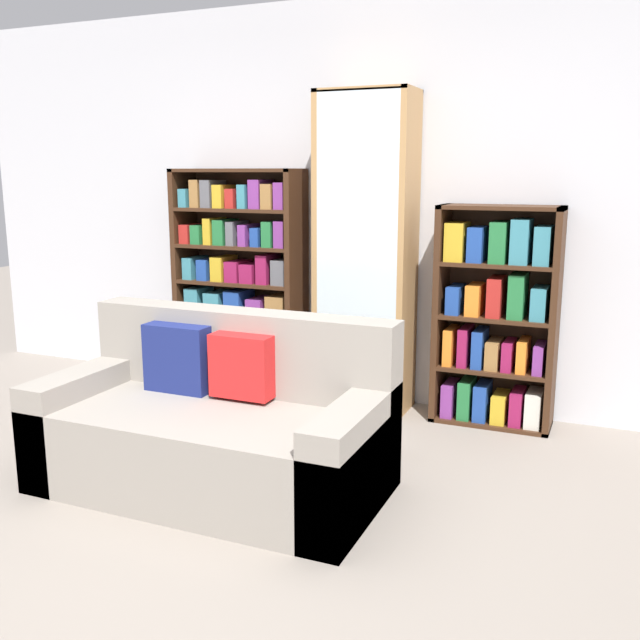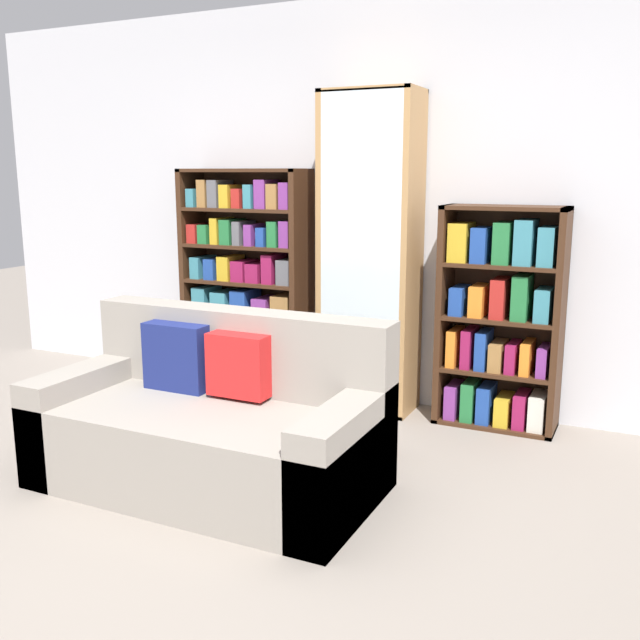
{
  "view_description": "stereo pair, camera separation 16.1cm",
  "coord_description": "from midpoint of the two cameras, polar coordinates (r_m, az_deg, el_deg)",
  "views": [
    {
      "loc": [
        1.62,
        -2.28,
        1.58
      ],
      "look_at": [
        0.07,
        1.37,
        0.75
      ],
      "focal_mm": 40.0,
      "sensor_mm": 36.0,
      "label": 1
    },
    {
      "loc": [
        1.77,
        -2.21,
        1.58
      ],
      "look_at": [
        0.07,
        1.37,
        0.75
      ],
      "focal_mm": 40.0,
      "sensor_mm": 36.0,
      "label": 2
    }
  ],
  "objects": [
    {
      "name": "ground_plane",
      "position": [
        3.23,
        -10.67,
        -17.69
      ],
      "size": [
        16.0,
        16.0,
        0.0
      ],
      "primitive_type": "plane",
      "color": "gray"
    },
    {
      "name": "wall_back",
      "position": [
        4.91,
        5.27,
        9.1
      ],
      "size": [
        6.58,
        0.06,
        2.7
      ],
      "color": "silver",
      "rests_on": "ground"
    },
    {
      "name": "couch",
      "position": [
        3.7,
        -7.38,
        -8.49
      ],
      "size": [
        1.72,
        0.86,
        0.86
      ],
      "color": "gray",
      "rests_on": "ground"
    },
    {
      "name": "bookshelf_left",
      "position": [
        5.17,
        -4.98,
        2.9
      ],
      "size": [
        0.95,
        0.32,
        1.6
      ],
      "color": "#3D2314",
      "rests_on": "ground"
    },
    {
      "name": "display_cabinet",
      "position": [
        4.71,
        5.03,
        5.09
      ],
      "size": [
        0.62,
        0.36,
        2.08
      ],
      "color": "#AD7F4C",
      "rests_on": "ground"
    },
    {
      "name": "bookshelf_right",
      "position": [
        4.56,
        15.2,
        -0.05
      ],
      "size": [
        0.74,
        0.32,
        1.38
      ],
      "color": "#3D2314",
      "rests_on": "ground"
    },
    {
      "name": "wine_bottle",
      "position": [
        4.06,
        6.42,
        -8.97
      ],
      "size": [
        0.08,
        0.08,
        0.35
      ],
      "color": "black",
      "rests_on": "ground"
    }
  ]
}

